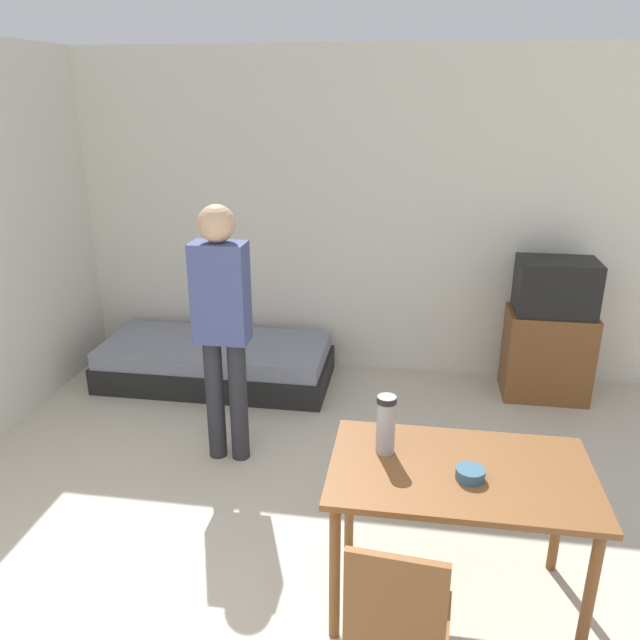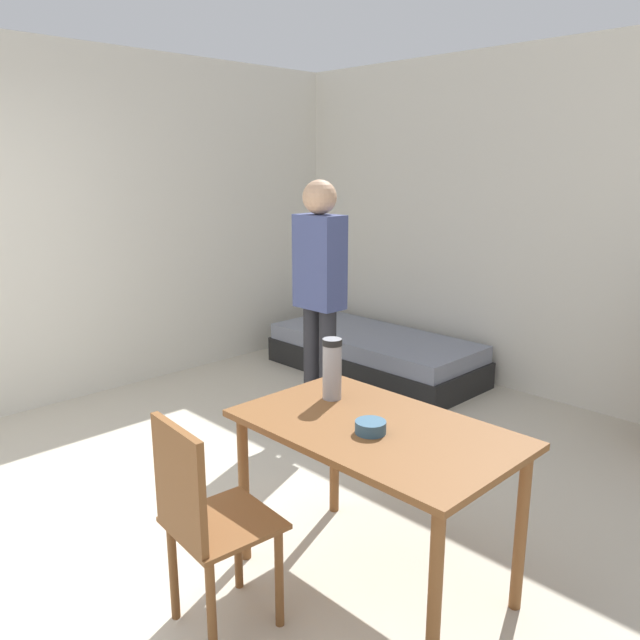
{
  "view_description": "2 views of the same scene",
  "coord_description": "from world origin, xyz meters",
  "px_view_note": "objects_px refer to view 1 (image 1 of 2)",
  "views": [
    {
      "loc": [
        0.64,
        -1.38,
        2.35
      ],
      "look_at": [
        0.12,
        2.0,
        1.09
      ],
      "focal_mm": 35.0,
      "sensor_mm": 36.0,
      "label": 1
    },
    {
      "loc": [
        2.48,
        -0.77,
        1.81
      ],
      "look_at": [
        -0.24,
        1.89,
        0.86
      ],
      "focal_mm": 35.0,
      "sensor_mm": 36.0,
      "label": 2
    }
  ],
  "objects_px": {
    "tv": "(550,332)",
    "dining_table": "(459,487)",
    "person_standing": "(222,317)",
    "mate_bowl": "(470,474)",
    "thermos_flask": "(386,422)",
    "daybed": "(216,362)",
    "wooden_chair": "(396,627)"
  },
  "relations": [
    {
      "from": "daybed",
      "to": "mate_bowl",
      "type": "distance_m",
      "value": 3.02
    },
    {
      "from": "person_standing",
      "to": "thermos_flask",
      "type": "relative_size",
      "value": 5.94
    },
    {
      "from": "wooden_chair",
      "to": "tv",
      "type": "bearing_deg",
      "value": 70.41
    },
    {
      "from": "daybed",
      "to": "person_standing",
      "type": "height_order",
      "value": "person_standing"
    },
    {
      "from": "daybed",
      "to": "mate_bowl",
      "type": "bearing_deg",
      "value": -49.74
    },
    {
      "from": "dining_table",
      "to": "thermos_flask",
      "type": "xyz_separation_m",
      "value": [
        -0.35,
        0.09,
        0.26
      ]
    },
    {
      "from": "dining_table",
      "to": "person_standing",
      "type": "distance_m",
      "value": 1.83
    },
    {
      "from": "daybed",
      "to": "tv",
      "type": "height_order",
      "value": "tv"
    },
    {
      "from": "thermos_flask",
      "to": "mate_bowl",
      "type": "height_order",
      "value": "thermos_flask"
    },
    {
      "from": "person_standing",
      "to": "thermos_flask",
      "type": "bearing_deg",
      "value": -42.11
    },
    {
      "from": "daybed",
      "to": "thermos_flask",
      "type": "xyz_separation_m",
      "value": [
        1.53,
        -2.1,
        0.73
      ]
    },
    {
      "from": "dining_table",
      "to": "mate_bowl",
      "type": "relative_size",
      "value": 9.25
    },
    {
      "from": "tv",
      "to": "dining_table",
      "type": "xyz_separation_m",
      "value": [
        -0.83,
        -2.36,
        0.1
      ]
    },
    {
      "from": "daybed",
      "to": "dining_table",
      "type": "relative_size",
      "value": 1.62
    },
    {
      "from": "wooden_chair",
      "to": "thermos_flask",
      "type": "bearing_deg",
      "value": 96.85
    },
    {
      "from": "daybed",
      "to": "mate_bowl",
      "type": "height_order",
      "value": "mate_bowl"
    },
    {
      "from": "thermos_flask",
      "to": "mate_bowl",
      "type": "distance_m",
      "value": 0.44
    },
    {
      "from": "wooden_chair",
      "to": "mate_bowl",
      "type": "xyz_separation_m",
      "value": [
        0.29,
        0.63,
        0.27
      ]
    },
    {
      "from": "dining_table",
      "to": "person_standing",
      "type": "xyz_separation_m",
      "value": [
        -1.44,
        1.08,
        0.36
      ]
    },
    {
      "from": "person_standing",
      "to": "tv",
      "type": "bearing_deg",
      "value": 29.44
    },
    {
      "from": "tv",
      "to": "person_standing",
      "type": "bearing_deg",
      "value": -150.56
    },
    {
      "from": "dining_table",
      "to": "tv",
      "type": "bearing_deg",
      "value": 70.51
    },
    {
      "from": "tv",
      "to": "wooden_chair",
      "type": "bearing_deg",
      "value": -109.59
    },
    {
      "from": "daybed",
      "to": "thermos_flask",
      "type": "distance_m",
      "value": 2.7
    },
    {
      "from": "tv",
      "to": "thermos_flask",
      "type": "relative_size",
      "value": 3.93
    },
    {
      "from": "tv",
      "to": "person_standing",
      "type": "height_order",
      "value": "person_standing"
    },
    {
      "from": "daybed",
      "to": "wooden_chair",
      "type": "bearing_deg",
      "value": -60.6
    },
    {
      "from": "daybed",
      "to": "dining_table",
      "type": "height_order",
      "value": "dining_table"
    },
    {
      "from": "tv",
      "to": "thermos_flask",
      "type": "distance_m",
      "value": 2.58
    },
    {
      "from": "daybed",
      "to": "tv",
      "type": "xyz_separation_m",
      "value": [
        2.72,
        0.17,
        0.37
      ]
    },
    {
      "from": "tv",
      "to": "dining_table",
      "type": "distance_m",
      "value": 2.5
    },
    {
      "from": "mate_bowl",
      "to": "thermos_flask",
      "type": "bearing_deg",
      "value": 156.79
    }
  ]
}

